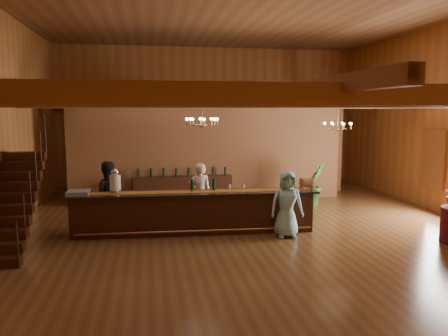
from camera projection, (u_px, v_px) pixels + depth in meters
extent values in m
plane|color=brown|center=(247.00, 227.00, 11.27)|extent=(14.00, 14.00, 0.00)
plane|color=brown|center=(249.00, 6.00, 10.55)|extent=(14.00, 14.00, 0.00)
cube|color=#AB6E33|center=(209.00, 117.00, 17.74)|extent=(12.00, 0.10, 5.50)
cube|color=#AB6E33|center=(416.00, 137.00, 4.07)|extent=(12.00, 0.10, 5.50)
cube|color=brown|center=(346.00, 94.00, 5.48)|extent=(11.90, 0.20, 0.28)
cube|color=brown|center=(285.00, 99.00, 7.92)|extent=(11.90, 0.20, 0.28)
cube|color=brown|center=(253.00, 102.00, 10.36)|extent=(11.90, 0.20, 0.28)
cube|color=brown|center=(233.00, 104.00, 12.80)|extent=(11.90, 0.20, 0.28)
cube|color=brown|center=(219.00, 105.00, 15.24)|extent=(11.90, 0.20, 0.28)
cube|color=brown|center=(210.00, 105.00, 17.49)|extent=(11.90, 0.20, 0.28)
cube|color=brown|center=(58.00, 96.00, 10.07)|extent=(0.18, 13.90, 0.22)
cube|color=brown|center=(248.00, 97.00, 10.83)|extent=(0.18, 13.90, 0.22)
cube|color=brown|center=(413.00, 98.00, 11.59)|extent=(0.18, 13.90, 0.22)
cube|color=brown|center=(87.00, 152.00, 14.69)|extent=(0.20, 0.20, 3.20)
cube|color=brown|center=(338.00, 148.00, 16.22)|extent=(0.20, 0.20, 3.20)
cube|color=brown|center=(209.00, 155.00, 14.40)|extent=(9.00, 0.18, 3.10)
cube|color=white|center=(434.00, 159.00, 13.05)|extent=(0.12, 1.05, 1.75)
cube|color=black|center=(2.00, 234.00, 8.87)|extent=(1.00, 0.28, 0.20)
cube|color=black|center=(5.00, 221.00, 9.12)|extent=(1.00, 0.28, 0.20)
cube|color=black|center=(9.00, 209.00, 9.36)|extent=(1.00, 0.28, 0.20)
cube|color=black|center=(12.00, 197.00, 9.61)|extent=(1.00, 0.28, 0.20)
cube|color=black|center=(16.00, 186.00, 9.86)|extent=(1.00, 0.28, 0.20)
cube|color=black|center=(19.00, 176.00, 10.11)|extent=(1.00, 0.28, 0.20)
cube|color=black|center=(21.00, 166.00, 10.35)|extent=(1.00, 0.28, 0.20)
cube|color=black|center=(24.00, 156.00, 10.60)|extent=(1.00, 0.28, 0.20)
cube|color=black|center=(241.00, 175.00, 16.74)|extent=(1.20, 0.60, 1.10)
cube|color=#9C5730|center=(162.00, 178.00, 16.23)|extent=(1.00, 0.60, 1.00)
cube|color=black|center=(194.00, 213.00, 10.74)|extent=(5.87, 0.94, 0.97)
cube|color=black|center=(194.00, 193.00, 10.67)|extent=(6.16, 1.08, 0.05)
cube|color=maroon|center=(194.00, 192.00, 10.67)|extent=(5.76, 0.69, 0.01)
cylinder|color=#AB6D3D|center=(196.00, 231.00, 10.40)|extent=(5.64, 0.35, 0.05)
cylinder|color=silver|center=(116.00, 192.00, 10.49)|extent=(0.18, 0.18, 0.08)
cylinder|color=silver|center=(115.00, 183.00, 10.46)|extent=(0.26, 0.26, 0.36)
sphere|color=silver|center=(115.00, 172.00, 10.43)|extent=(0.18, 0.18, 0.18)
cube|color=gray|center=(78.00, 193.00, 10.29)|extent=(0.50, 0.50, 0.10)
cube|color=#9C5730|center=(301.00, 184.00, 10.91)|extent=(0.06, 0.06, 0.30)
cube|color=#9C5730|center=(312.00, 184.00, 10.96)|extent=(0.06, 0.06, 0.30)
cylinder|color=#9C5730|center=(306.00, 183.00, 10.93)|extent=(0.24, 0.24, 0.24)
cylinder|color=black|center=(192.00, 185.00, 10.76)|extent=(0.07, 0.07, 0.30)
cylinder|color=black|center=(214.00, 185.00, 10.82)|extent=(0.07, 0.07, 0.30)
cube|color=black|center=(183.00, 190.00, 14.09)|extent=(3.22, 0.86, 0.90)
cylinder|color=#AB6D3D|center=(202.00, 114.00, 10.84)|extent=(0.02, 0.02, 0.56)
sphere|color=#AB6D3D|center=(202.00, 125.00, 10.87)|extent=(0.12, 0.12, 0.12)
torus|color=#AB6D3D|center=(202.00, 121.00, 10.86)|extent=(0.80, 0.80, 0.04)
cylinder|color=#AB6D3D|center=(338.00, 116.00, 12.18)|extent=(0.02, 0.02, 0.71)
sphere|color=#AB6D3D|center=(337.00, 129.00, 12.22)|extent=(0.12, 0.12, 0.12)
torus|color=#AB6D3D|center=(337.00, 125.00, 12.21)|extent=(0.80, 0.80, 0.04)
imported|color=silver|center=(200.00, 193.00, 11.59)|extent=(0.61, 0.42, 1.63)
imported|color=black|center=(107.00, 195.00, 11.05)|extent=(0.92, 0.76, 1.74)
imported|color=#8DCDD7|center=(287.00, 204.00, 10.34)|extent=(0.81, 0.56, 1.59)
imported|color=#2D7228|center=(314.00, 184.00, 13.77)|extent=(0.92, 0.83, 1.38)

